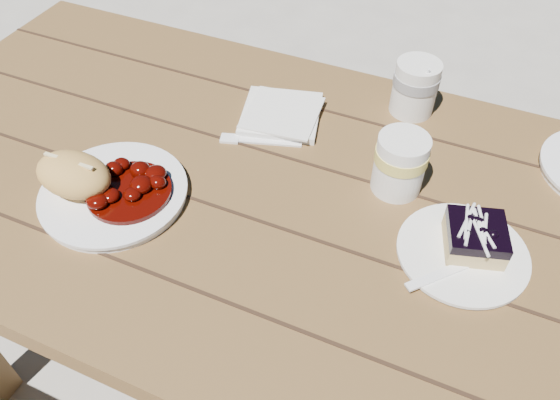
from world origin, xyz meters
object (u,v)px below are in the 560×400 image
at_px(dessert_plate, 462,254).
at_px(coffee_cup, 415,88).
at_px(blueberry_cake, 475,237).
at_px(main_plate, 114,194).
at_px(bread_roll, 74,175).
at_px(picnic_table, 380,282).
at_px(second_cup, 400,164).

bearing_deg(dessert_plate, coffee_cup, 116.72).
bearing_deg(coffee_cup, blueberry_cake, -60.78).
xyz_separation_m(main_plate, coffee_cup, (0.40, 0.44, 0.05)).
bearing_deg(dessert_plate, bread_roll, -168.01).
distance_m(picnic_table, second_cup, 0.23).
bearing_deg(picnic_table, main_plate, -163.96).
relative_size(picnic_table, coffee_cup, 18.57).
height_order(picnic_table, bread_roll, bread_roll).
relative_size(blueberry_cake, coffee_cup, 1.00).
bearing_deg(picnic_table, coffee_cup, 99.48).
height_order(main_plate, second_cup, second_cup).
bearing_deg(main_plate, picnic_table, 16.04).
bearing_deg(main_plate, dessert_plate, 11.19).
bearing_deg(main_plate, blueberry_cake, 12.42).
height_order(dessert_plate, second_cup, second_cup).
xyz_separation_m(main_plate, bread_roll, (-0.06, -0.02, 0.04)).
height_order(bread_roll, second_cup, second_cup).
xyz_separation_m(bread_roll, blueberry_cake, (0.63, 0.15, -0.02)).
distance_m(picnic_table, blueberry_cake, 0.23).
distance_m(picnic_table, bread_roll, 0.57).
distance_m(dessert_plate, blueberry_cake, 0.03).
height_order(picnic_table, coffee_cup, coffee_cup).
xyz_separation_m(picnic_table, second_cup, (-0.02, 0.09, 0.22)).
relative_size(coffee_cup, second_cup, 1.00).
relative_size(picnic_table, main_plate, 8.21).
bearing_deg(second_cup, coffee_cup, 97.72).
bearing_deg(second_cup, picnic_table, -76.11).
bearing_deg(coffee_cup, second_cup, -82.28).
relative_size(dessert_plate, coffee_cup, 1.82).
distance_m(coffee_cup, second_cup, 0.23).
relative_size(main_plate, dessert_plate, 1.24).
height_order(picnic_table, blueberry_cake, blueberry_cake).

